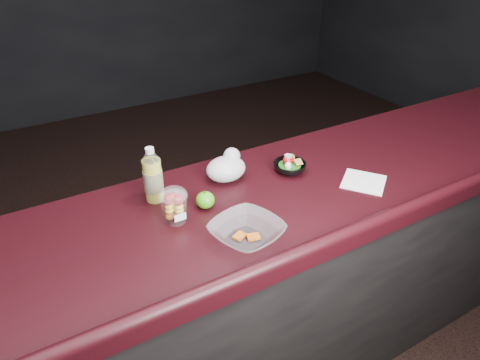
# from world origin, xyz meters

# --- Properties ---
(counter) EXTENTS (4.06, 0.71, 1.02)m
(counter) POSITION_xyz_m (0.00, 0.30, 0.51)
(counter) COLOR black
(counter) RESTS_ON ground
(lemonade_bottle) EXTENTS (0.07, 0.07, 0.22)m
(lemonade_bottle) POSITION_xyz_m (-0.21, 0.48, 1.11)
(lemonade_bottle) COLOR gold
(lemonade_bottle) RESTS_ON counter
(fruit_cup) EXTENTS (0.10, 0.10, 0.14)m
(fruit_cup) POSITION_xyz_m (-0.20, 0.31, 1.09)
(fruit_cup) COLOR white
(fruit_cup) RESTS_ON counter
(green_apple) EXTENTS (0.07, 0.07, 0.07)m
(green_apple) POSITION_xyz_m (-0.07, 0.34, 1.05)
(green_apple) COLOR #31870F
(green_apple) RESTS_ON counter
(plastic_bag) EXTENTS (0.16, 0.13, 0.12)m
(plastic_bag) POSITION_xyz_m (0.09, 0.48, 1.07)
(plastic_bag) COLOR silver
(plastic_bag) RESTS_ON counter
(snack_bowl) EXTENTS (0.17, 0.17, 0.07)m
(snack_bowl) POSITION_xyz_m (0.34, 0.40, 1.04)
(snack_bowl) COLOR black
(snack_bowl) RESTS_ON counter
(takeout_bowl) EXTENTS (0.28, 0.28, 0.06)m
(takeout_bowl) POSITION_xyz_m (-0.03, 0.11, 1.05)
(takeout_bowl) COLOR silver
(takeout_bowl) RESTS_ON counter
(paper_napkin) EXTENTS (0.22, 0.22, 0.00)m
(paper_napkin) POSITION_xyz_m (0.55, 0.18, 1.02)
(paper_napkin) COLOR white
(paper_napkin) RESTS_ON counter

